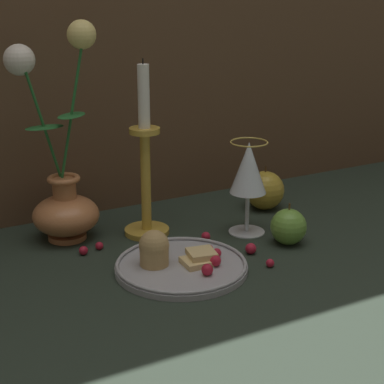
{
  "coord_description": "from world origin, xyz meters",
  "views": [
    {
      "loc": [
        -0.49,
        -0.94,
        0.47
      ],
      "look_at": [
        0.02,
        0.01,
        0.1
      ],
      "focal_mm": 60.0,
      "sensor_mm": 36.0,
      "label": 1
    }
  ],
  "objects_px": {
    "vase": "(63,183)",
    "candlestick": "(146,172)",
    "apple_beside_vase": "(265,190)",
    "wine_glass": "(248,172)",
    "plate_with_pastries": "(177,262)",
    "apple_near_glass": "(288,227)"
  },
  "relations": [
    {
      "from": "vase",
      "to": "candlestick",
      "type": "xyz_separation_m",
      "value": [
        0.14,
        -0.05,
        0.01
      ]
    },
    {
      "from": "vase",
      "to": "apple_beside_vase",
      "type": "xyz_separation_m",
      "value": [
        0.42,
        -0.04,
        -0.07
      ]
    },
    {
      "from": "candlestick",
      "to": "apple_beside_vase",
      "type": "relative_size",
      "value": 3.53
    },
    {
      "from": "apple_beside_vase",
      "to": "wine_glass",
      "type": "bearing_deg",
      "value": -138.42
    },
    {
      "from": "wine_glass",
      "to": "candlestick",
      "type": "distance_m",
      "value": 0.19
    },
    {
      "from": "candlestick",
      "to": "plate_with_pastries",
      "type": "bearing_deg",
      "value": -97.56
    },
    {
      "from": "apple_beside_vase",
      "to": "apple_near_glass",
      "type": "relative_size",
      "value": 1.19
    },
    {
      "from": "vase",
      "to": "wine_glass",
      "type": "xyz_separation_m",
      "value": [
        0.31,
        -0.14,
        0.01
      ]
    },
    {
      "from": "vase",
      "to": "apple_beside_vase",
      "type": "relative_size",
      "value": 4.24
    },
    {
      "from": "apple_beside_vase",
      "to": "apple_near_glass",
      "type": "distance_m",
      "value": 0.19
    },
    {
      "from": "apple_beside_vase",
      "to": "plate_with_pastries",
      "type": "bearing_deg",
      "value": -148.98
    },
    {
      "from": "wine_glass",
      "to": "apple_beside_vase",
      "type": "relative_size",
      "value": 1.92
    },
    {
      "from": "plate_with_pastries",
      "to": "candlestick",
      "type": "distance_m",
      "value": 0.2
    },
    {
      "from": "plate_with_pastries",
      "to": "apple_near_glass",
      "type": "xyz_separation_m",
      "value": [
        0.23,
        0.0,
        0.02
      ]
    },
    {
      "from": "plate_with_pastries",
      "to": "apple_beside_vase",
      "type": "distance_m",
      "value": 0.35
    },
    {
      "from": "candlestick",
      "to": "wine_glass",
      "type": "bearing_deg",
      "value": -26.3
    },
    {
      "from": "candlestick",
      "to": "vase",
      "type": "bearing_deg",
      "value": 160.44
    },
    {
      "from": "plate_with_pastries",
      "to": "apple_beside_vase",
      "type": "relative_size",
      "value": 2.38
    },
    {
      "from": "candlestick",
      "to": "apple_near_glass",
      "type": "relative_size",
      "value": 4.2
    },
    {
      "from": "vase",
      "to": "apple_beside_vase",
      "type": "bearing_deg",
      "value": -5.82
    },
    {
      "from": "candlestick",
      "to": "apple_beside_vase",
      "type": "bearing_deg",
      "value": 1.66
    },
    {
      "from": "vase",
      "to": "apple_near_glass",
      "type": "bearing_deg",
      "value": -31.97
    }
  ]
}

